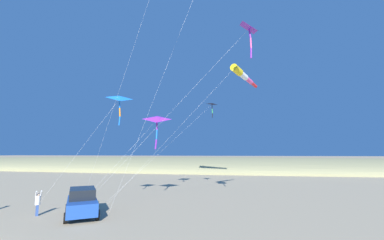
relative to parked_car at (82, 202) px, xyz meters
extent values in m
ellipsoid|color=#938E60|center=(47.09, 2.75, -0.95)|extent=(28.00, 240.00, 6.36)
cube|color=#1E479E|center=(-0.08, -0.06, -0.20)|extent=(4.58, 3.98, 0.84)
cube|color=black|center=(0.20, 0.14, 0.56)|extent=(3.05, 2.81, 0.68)
cylinder|color=black|center=(-0.75, -1.65, -0.62)|extent=(0.67, 0.56, 0.66)
cylinder|color=black|center=(-1.81, -0.14, -0.62)|extent=(0.67, 0.56, 0.66)
cylinder|color=black|center=(1.65, 0.02, -0.62)|extent=(0.67, 0.56, 0.66)
cylinder|color=black|center=(0.59, 1.54, -0.62)|extent=(0.67, 0.56, 0.66)
cube|color=green|center=(2.92, 0.82, -0.77)|extent=(0.60, 0.40, 0.36)
cube|color=white|center=(2.92, 0.82, -0.56)|extent=(0.62, 0.42, 0.06)
cube|color=#335199|center=(-0.45, 3.11, -0.59)|extent=(0.30, 0.31, 0.73)
cylinder|color=silver|center=(-0.45, 3.11, 0.08)|extent=(0.47, 0.47, 0.61)
sphere|color=beige|center=(-0.45, 3.11, 0.50)|extent=(0.23, 0.23, 0.23)
cylinder|color=silver|center=(-0.44, 2.90, 0.54)|extent=(0.31, 0.34, 0.46)
cylinder|color=silver|center=(-0.67, 3.10, 0.54)|extent=(0.31, 0.34, 0.46)
cylinder|color=white|center=(0.32, -2.30, 7.85)|extent=(5.03, 8.48, 17.61)
cylinder|color=white|center=(3.07, -4.69, 9.53)|extent=(3.50, 6.66, 20.96)
pyramid|color=purple|center=(0.86, -11.73, 12.20)|extent=(1.90, 1.56, 0.70)
cylinder|color=black|center=(0.88, -11.69, 12.12)|extent=(0.50, 1.21, 0.75)
cylinder|color=purple|center=(0.84, -11.73, 11.67)|extent=(0.24, 0.24, 0.76)
cylinder|color=#EF4C93|center=(0.78, -11.77, 10.93)|extent=(0.18, 0.16, 0.74)
cylinder|color=purple|center=(0.74, -11.77, 10.19)|extent=(0.21, 0.19, 0.75)
cylinder|color=white|center=(0.79, -5.40, 5.56)|extent=(0.19, 12.57, 13.02)
pyramid|color=blue|center=(2.78, -1.10, 7.98)|extent=(1.76, 1.92, 0.68)
cylinder|color=black|center=(2.82, -1.07, 7.89)|extent=(1.08, 0.75, 0.73)
cylinder|color=blue|center=(2.86, -1.08, 7.45)|extent=(0.21, 0.16, 0.74)
cylinder|color=orange|center=(2.87, -1.13, 6.72)|extent=(0.20, 0.24, 0.75)
cylinder|color=blue|center=(2.84, -1.14, 5.98)|extent=(0.12, 0.17, 0.74)
cylinder|color=white|center=(2.20, 1.99, 3.44)|extent=(1.26, 6.12, 8.79)
pyramid|color=black|center=(11.58, -7.93, 8.87)|extent=(1.23, 1.32, 0.37)
cylinder|color=black|center=(11.60, -7.92, 8.81)|extent=(0.78, 0.57, 0.37)
cylinder|color=black|center=(11.58, -7.92, 8.51)|extent=(0.13, 0.09, 0.51)
cylinder|color=green|center=(11.53, -7.95, 8.01)|extent=(0.16, 0.15, 0.51)
cylinder|color=black|center=(11.47, -7.96, 7.51)|extent=(0.15, 0.12, 0.51)
cylinder|color=white|center=(8.40, -3.48, 3.91)|extent=(6.42, 8.89, 9.73)
pyramid|color=purple|center=(5.43, -3.49, 6.52)|extent=(1.70, 2.20, 0.79)
cylinder|color=black|center=(5.48, -3.48, 6.41)|extent=(1.52, 0.44, 0.83)
cylinder|color=purple|center=(5.46, -3.50, 5.88)|extent=(0.24, 0.23, 0.89)
cylinder|color=blue|center=(5.39, -3.52, 5.01)|extent=(0.23, 0.15, 0.89)
cylinder|color=purple|center=(5.35, -3.47, 4.13)|extent=(0.15, 0.22, 0.89)
cylinder|color=white|center=(3.74, -0.85, 2.70)|extent=(3.50, 5.27, 7.30)
cylinder|color=yellow|center=(4.87, -10.77, 10.42)|extent=(1.49, 1.13, 0.77)
cylinder|color=white|center=(6.04, -11.30, 10.28)|extent=(1.43, 1.02, 0.65)
cylinder|color=#EF4C93|center=(7.20, -11.83, 10.14)|extent=(1.37, 0.91, 0.54)
cylinder|color=red|center=(8.36, -12.36, 10.01)|extent=(1.31, 0.80, 0.42)
cylinder|color=white|center=(4.05, -5.14, 4.69)|extent=(0.49, 10.73, 11.29)
camera|label=1|loc=(-16.27, -10.77, 3.42)|focal=23.49mm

